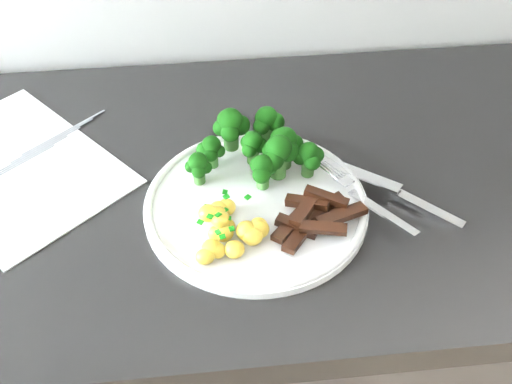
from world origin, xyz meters
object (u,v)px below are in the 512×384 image
object	(u,v)px
fork	(369,201)
plate	(256,204)
potatoes	(230,229)
recipe_paper	(15,167)
beef_strips	(314,215)
counter	(238,356)
broccoli	(260,145)
knife	(408,199)

from	to	relation	value
fork	plate	bearing A→B (deg)	171.91
plate	potatoes	size ratio (longest dim) A/B	2.91
recipe_paper	potatoes	bearing A→B (deg)	-30.41
beef_strips	plate	bearing A→B (deg)	150.34
counter	broccoli	world-z (taller)	broccoli
recipe_paper	potatoes	size ratio (longest dim) A/B	3.78
broccoli	fork	xyz separation A→B (m)	(0.13, -0.09, -0.03)
potatoes	fork	distance (m)	0.18
recipe_paper	knife	size ratio (longest dim) A/B	2.23
recipe_paper	plate	size ratio (longest dim) A/B	1.30
counter	beef_strips	world-z (taller)	beef_strips
counter	fork	bearing A→B (deg)	-23.21
plate	broccoli	size ratio (longest dim) A/B	1.57
counter	plate	size ratio (longest dim) A/B	8.06
plate	fork	xyz separation A→B (m)	(0.14, -0.02, 0.01)
plate	potatoes	bearing A→B (deg)	-125.36
broccoli	beef_strips	world-z (taller)	broccoli
plate	knife	xyz separation A→B (m)	(0.19, -0.01, 0.00)
recipe_paper	plate	bearing A→B (deg)	-19.38
recipe_paper	counter	bearing A→B (deg)	-11.63
broccoli	recipe_paper	bearing A→B (deg)	172.57
counter	fork	world-z (taller)	fork
recipe_paper	fork	xyz separation A→B (m)	(0.46, -0.13, 0.02)
plate	potatoes	world-z (taller)	potatoes
recipe_paper	potatoes	xyz separation A→B (m)	(0.28, -0.17, 0.02)
counter	recipe_paper	xyz separation A→B (m)	(-0.29, 0.06, 0.44)
recipe_paper	broccoli	xyz separation A→B (m)	(0.33, -0.04, 0.05)
counter	fork	size ratio (longest dim) A/B	15.68
plate	fork	world-z (taller)	fork
fork	counter	bearing A→B (deg)	156.79
counter	broccoli	size ratio (longest dim) A/B	12.67
broccoli	fork	bearing A→B (deg)	-34.75
potatoes	fork	xyz separation A→B (m)	(0.18, 0.03, -0.00)
knife	potatoes	bearing A→B (deg)	-169.98
broccoli	knife	distance (m)	0.20
broccoli	beef_strips	bearing A→B (deg)	-63.04
fork	knife	world-z (taller)	fork
broccoli	potatoes	distance (m)	0.13
counter	beef_strips	size ratio (longest dim) A/B	18.49
broccoli	potatoes	xyz separation A→B (m)	(-0.05, -0.12, -0.03)
knife	fork	bearing A→B (deg)	-171.49
recipe_paper	fork	size ratio (longest dim) A/B	2.52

